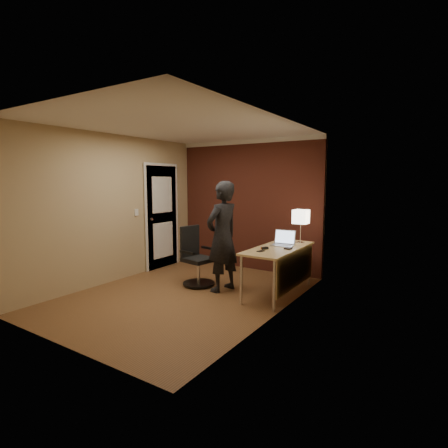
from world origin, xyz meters
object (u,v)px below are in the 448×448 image
(laptop, at_px, (284,241))
(office_chair, at_px, (196,260))
(desk, at_px, (283,256))
(person, at_px, (222,237))
(mouse, at_px, (265,248))
(phone, at_px, (261,251))
(wallet, at_px, (288,248))
(desk_lamp, at_px, (301,217))

(laptop, height_order, office_chair, office_chair)
(desk, relative_size, person, 0.87)
(mouse, distance_m, phone, 0.17)
(phone, height_order, wallet, wallet)
(desk, distance_m, laptop, 0.28)
(mouse, height_order, office_chair, office_chair)
(desk_lamp, bearing_deg, wallet, -86.80)
(mouse, distance_m, person, 0.72)
(mouse, height_order, person, person)
(desk_lamp, relative_size, phone, 4.65)
(wallet, bearing_deg, mouse, -145.04)
(office_chair, bearing_deg, person, -1.12)
(office_chair, distance_m, person, 0.69)
(desk, xyz_separation_m, laptop, (-0.07, 0.19, 0.19))
(laptop, distance_m, person, 0.95)
(mouse, xyz_separation_m, person, (-0.71, -0.04, 0.11))
(desk, height_order, phone, phone)
(phone, height_order, person, person)
(laptop, bearing_deg, phone, -97.86)
(phone, bearing_deg, mouse, 114.03)
(mouse, height_order, wallet, mouse)
(mouse, bearing_deg, desk_lamp, 93.18)
(desk_lamp, xyz_separation_m, laptop, (-0.14, -0.33, -0.35))
(phone, xyz_separation_m, office_chair, (-1.26, 0.14, -0.31))
(laptop, distance_m, phone, 0.62)
(desk_lamp, distance_m, person, 1.29)
(person, bearing_deg, mouse, 103.34)
(phone, bearing_deg, wallet, 71.15)
(office_chair, bearing_deg, desk, 11.42)
(person, bearing_deg, laptop, 130.60)
(mouse, bearing_deg, office_chair, -157.25)
(desk_lamp, relative_size, person, 0.31)
(laptop, bearing_deg, wallet, -54.35)
(laptop, distance_m, office_chair, 1.48)
(wallet, distance_m, office_chair, 1.57)
(laptop, bearing_deg, mouse, -103.74)
(laptop, xyz_separation_m, mouse, (-0.11, -0.44, -0.05))
(wallet, distance_m, person, 1.03)
(phone, bearing_deg, desk_lamp, 92.70)
(laptop, distance_m, wallet, 0.31)
(desk, height_order, office_chair, office_chair)
(phone, height_order, office_chair, office_chair)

